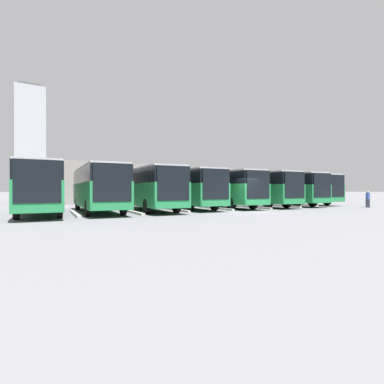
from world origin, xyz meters
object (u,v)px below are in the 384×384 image
(bus_2, at_px, (254,188))
(bus_7, at_px, (40,187))
(bus_1, at_px, (280,188))
(bus_5, at_px, (147,187))
(bus_3, at_px, (221,188))
(pedestrian, at_px, (368,198))
(bus_0, at_px, (296,188))
(bus_6, at_px, (98,187))
(bus_4, at_px, (184,188))

(bus_2, xyz_separation_m, bus_7, (18.85, -0.53, 0.00))
(bus_1, bearing_deg, bus_5, 5.91)
(bus_3, bearing_deg, bus_1, -176.31)
(bus_7, relative_size, pedestrian, 6.99)
(pedestrian, bearing_deg, bus_3, -134.76)
(bus_0, relative_size, bus_2, 1.00)
(bus_2, bearing_deg, bus_7, 5.09)
(bus_0, xyz_separation_m, pedestrian, (-0.07, 7.93, -0.97))
(pedestrian, bearing_deg, bus_1, -163.00)
(bus_1, height_order, pedestrian, bus_1)
(bus_0, distance_m, bus_1, 3.88)
(bus_7, xyz_separation_m, pedestrian, (-26.46, 7.53, -0.97))
(bus_0, distance_m, bus_6, 22.62)
(bus_2, relative_size, bus_7, 1.00)
(bus_2, height_order, bus_3, same)
(bus_4, height_order, pedestrian, bus_4)
(bus_4, distance_m, bus_6, 7.55)
(bus_3, relative_size, bus_6, 1.00)
(bus_5, bearing_deg, bus_0, -171.12)
(bus_0, xyz_separation_m, bus_6, (22.62, 0.43, 0.00))
(bus_2, bearing_deg, bus_3, 0.73)
(bus_1, distance_m, bus_6, 18.86)
(bus_4, xyz_separation_m, pedestrian, (-15.15, 7.79, -0.97))
(bus_3, height_order, bus_7, same)
(bus_0, bearing_deg, bus_5, 8.88)
(pedestrian, bearing_deg, bus_4, -128.93)
(bus_2, relative_size, bus_5, 1.00)
(bus_4, xyz_separation_m, bus_5, (3.77, 0.58, 0.00))
(bus_6, bearing_deg, bus_1, -174.83)
(bus_4, distance_m, bus_7, 11.31)
(bus_0, distance_m, pedestrian, 7.99)
(bus_2, bearing_deg, bus_1, -173.32)
(bus_1, height_order, bus_3, same)
(bus_1, relative_size, bus_4, 1.00)
(bus_4, bearing_deg, bus_3, -179.19)
(bus_2, xyz_separation_m, pedestrian, (-7.61, 7.01, -0.97))
(bus_6, xyz_separation_m, bus_7, (3.77, -0.03, 0.00))
(bus_2, distance_m, bus_6, 15.09)
(bus_0, relative_size, bus_1, 1.00)
(bus_5, bearing_deg, bus_1, -174.09)
(bus_5, distance_m, bus_6, 3.78)
(bus_3, relative_size, bus_7, 1.00)
(bus_5, bearing_deg, bus_3, -171.86)
(bus_3, xyz_separation_m, bus_7, (15.08, -0.13, 0.00))
(bus_7, bearing_deg, bus_5, -175.77)
(bus_4, height_order, bus_7, same)
(bus_0, distance_m, bus_7, 26.39)
(bus_1, relative_size, bus_7, 1.00)
(bus_2, relative_size, bus_6, 1.00)
(bus_6, height_order, bus_7, same)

